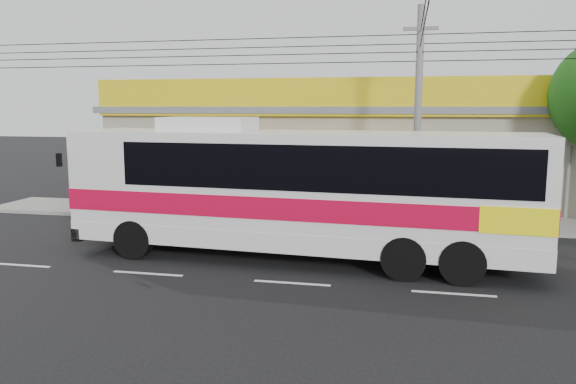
# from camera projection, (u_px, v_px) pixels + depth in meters

# --- Properties ---
(ground) EXTENTS (120.00, 120.00, 0.00)m
(ground) POSITION_uv_depth(u_px,v_px,m) (309.00, 258.00, 16.83)
(ground) COLOR black
(ground) RESTS_ON ground
(sidewalk) EXTENTS (30.00, 3.20, 0.15)m
(sidewalk) POSITION_uv_depth(u_px,v_px,m) (334.00, 217.00, 22.62)
(sidewalk) COLOR slate
(sidewalk) RESTS_ON ground
(lane_markings) EXTENTS (50.00, 0.12, 0.01)m
(lane_markings) POSITION_uv_depth(u_px,v_px,m) (292.00, 283.00, 14.41)
(lane_markings) COLOR silver
(lane_markings) RESTS_ON ground
(storefront_building) EXTENTS (22.60, 9.20, 5.70)m
(storefront_building) POSITION_uv_depth(u_px,v_px,m) (349.00, 152.00, 27.65)
(storefront_building) COLOR gray
(storefront_building) RESTS_ON ground
(coach_bus) EXTENTS (13.73, 3.71, 4.18)m
(coach_bus) POSITION_uv_depth(u_px,v_px,m) (306.00, 185.00, 16.33)
(coach_bus) COLOR silver
(coach_bus) RESTS_ON ground
(motorbike_red) EXTENTS (1.65, 0.63, 0.86)m
(motorbike_red) POSITION_uv_depth(u_px,v_px,m) (178.00, 197.00, 24.69)
(motorbike_red) COLOR maroon
(motorbike_red) RESTS_ON sidewalk
(motorbike_dark) EXTENTS (1.90, 0.63, 1.13)m
(motorbike_dark) POSITION_uv_depth(u_px,v_px,m) (148.00, 194.00, 24.43)
(motorbike_dark) COLOR black
(motorbike_dark) RESTS_ON sidewalk
(utility_pole) EXTENTS (34.00, 14.00, 7.94)m
(utility_pole) POSITION_uv_depth(u_px,v_px,m) (420.00, 46.00, 19.27)
(utility_pole) COLOR slate
(utility_pole) RESTS_ON ground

